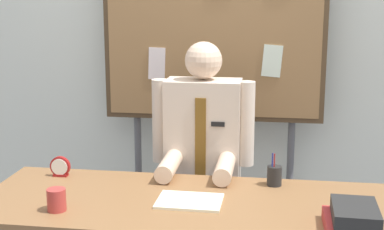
{
  "coord_description": "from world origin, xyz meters",
  "views": [
    {
      "loc": [
        0.36,
        -2.28,
        1.65
      ],
      "look_at": [
        0.0,
        0.18,
        1.11
      ],
      "focal_mm": 51.66,
      "sensor_mm": 36.0,
      "label": 1
    }
  ],
  "objects_px": {
    "bulletin_board": "(213,25)",
    "desk_clock": "(60,167)",
    "desk": "(186,220)",
    "book_stack": "(352,219)",
    "pen_holder": "(274,176)",
    "coffee_mug": "(57,200)",
    "open_notebook": "(190,201)",
    "person": "(203,180)"
  },
  "relations": [
    {
      "from": "bulletin_board",
      "to": "desk_clock",
      "type": "height_order",
      "value": "bulletin_board"
    },
    {
      "from": "desk",
      "to": "book_stack",
      "type": "xyz_separation_m",
      "value": [
        0.68,
        -0.22,
        0.14
      ]
    },
    {
      "from": "desk_clock",
      "to": "pen_holder",
      "type": "relative_size",
      "value": 0.64
    },
    {
      "from": "coffee_mug",
      "to": "bulletin_board",
      "type": "bearing_deg",
      "value": 67.06
    },
    {
      "from": "book_stack",
      "to": "open_notebook",
      "type": "xyz_separation_m",
      "value": [
        -0.66,
        0.2,
        -0.05
      ]
    },
    {
      "from": "book_stack",
      "to": "desk",
      "type": "bearing_deg",
      "value": 161.84
    },
    {
      "from": "bulletin_board",
      "to": "desk_clock",
      "type": "distance_m",
      "value": 1.24
    },
    {
      "from": "bulletin_board",
      "to": "open_notebook",
      "type": "bearing_deg",
      "value": -89.01
    },
    {
      "from": "person",
      "to": "coffee_mug",
      "type": "xyz_separation_m",
      "value": [
        -0.52,
        -0.77,
        0.15
      ]
    },
    {
      "from": "desk_clock",
      "to": "desk",
      "type": "bearing_deg",
      "value": -19.49
    },
    {
      "from": "open_notebook",
      "to": "pen_holder",
      "type": "relative_size",
      "value": 1.77
    },
    {
      "from": "person",
      "to": "open_notebook",
      "type": "height_order",
      "value": "person"
    },
    {
      "from": "book_stack",
      "to": "coffee_mug",
      "type": "bearing_deg",
      "value": 178.54
    },
    {
      "from": "coffee_mug",
      "to": "pen_holder",
      "type": "distance_m",
      "value": 1.01
    },
    {
      "from": "open_notebook",
      "to": "desk",
      "type": "bearing_deg",
      "value": 132.49
    },
    {
      "from": "book_stack",
      "to": "open_notebook",
      "type": "relative_size",
      "value": 0.93
    },
    {
      "from": "desk",
      "to": "person",
      "type": "relative_size",
      "value": 1.31
    },
    {
      "from": "bulletin_board",
      "to": "pen_holder",
      "type": "bearing_deg",
      "value": -63.75
    },
    {
      "from": "desk",
      "to": "bulletin_board",
      "type": "bearing_deg",
      "value": 90.0
    },
    {
      "from": "bulletin_board",
      "to": "coffee_mug",
      "type": "height_order",
      "value": "bulletin_board"
    },
    {
      "from": "open_notebook",
      "to": "pen_holder",
      "type": "xyz_separation_m",
      "value": [
        0.37,
        0.28,
        0.04
      ]
    },
    {
      "from": "person",
      "to": "desk_clock",
      "type": "relative_size",
      "value": 13.88
    },
    {
      "from": "bulletin_board",
      "to": "open_notebook",
      "type": "xyz_separation_m",
      "value": [
        0.02,
        -1.06,
        -0.71
      ]
    },
    {
      "from": "desk",
      "to": "person",
      "type": "xyz_separation_m",
      "value": [
        0.0,
        0.58,
        -0.01
      ]
    },
    {
      "from": "bulletin_board",
      "to": "desk_clock",
      "type": "relative_size",
      "value": 20.64
    },
    {
      "from": "coffee_mug",
      "to": "pen_holder",
      "type": "xyz_separation_m",
      "value": [
        0.91,
        0.45,
        0.0
      ]
    },
    {
      "from": "person",
      "to": "bulletin_board",
      "type": "bearing_deg",
      "value": 89.99
    },
    {
      "from": "open_notebook",
      "to": "pen_holder",
      "type": "distance_m",
      "value": 0.46
    },
    {
      "from": "book_stack",
      "to": "desk_clock",
      "type": "xyz_separation_m",
      "value": [
        -1.36,
        0.46,
        -0.01
      ]
    },
    {
      "from": "pen_holder",
      "to": "desk",
      "type": "bearing_deg",
      "value": -145.91
    },
    {
      "from": "book_stack",
      "to": "coffee_mug",
      "type": "distance_m",
      "value": 1.2
    },
    {
      "from": "person",
      "to": "book_stack",
      "type": "relative_size",
      "value": 5.36
    },
    {
      "from": "desk",
      "to": "bulletin_board",
      "type": "height_order",
      "value": "bulletin_board"
    },
    {
      "from": "person",
      "to": "desk_clock",
      "type": "xyz_separation_m",
      "value": [
        -0.68,
        -0.34,
        0.15
      ]
    },
    {
      "from": "desk",
      "to": "open_notebook",
      "type": "distance_m",
      "value": 0.1
    },
    {
      "from": "desk",
      "to": "pen_holder",
      "type": "bearing_deg",
      "value": 34.09
    },
    {
      "from": "coffee_mug",
      "to": "desk",
      "type": "bearing_deg",
      "value": 20.3
    },
    {
      "from": "bulletin_board",
      "to": "coffee_mug",
      "type": "distance_m",
      "value": 1.5
    },
    {
      "from": "person",
      "to": "book_stack",
      "type": "bearing_deg",
      "value": -49.6
    },
    {
      "from": "book_stack",
      "to": "desk_clock",
      "type": "distance_m",
      "value": 1.44
    },
    {
      "from": "desk",
      "to": "coffee_mug",
      "type": "xyz_separation_m",
      "value": [
        -0.52,
        -0.19,
        0.14
      ]
    },
    {
      "from": "bulletin_board",
      "to": "coffee_mug",
      "type": "bearing_deg",
      "value": -112.94
    }
  ]
}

